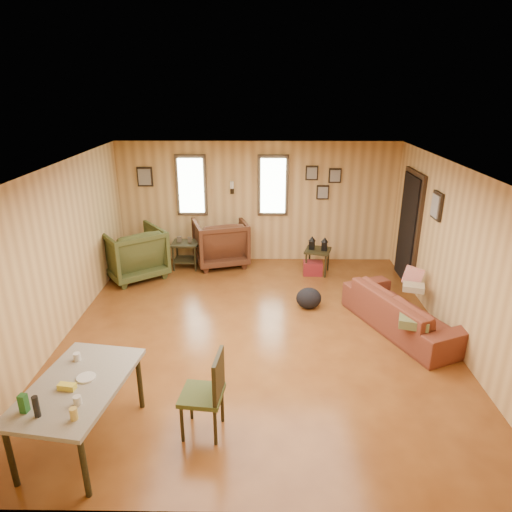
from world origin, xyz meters
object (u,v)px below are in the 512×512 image
Objects in this scene: side_table at (318,248)px; dining_table at (77,390)px; recliner_brown at (220,240)px; recliner_green at (133,251)px; end_table at (186,250)px; sofa at (404,305)px.

dining_table reaches higher than side_table.
recliner_brown is 1.39× the size of side_table.
side_table is at bearing 146.86° from recliner_green.
recliner_green is at bearing 6.84° from recliner_brown.
dining_table is (-0.30, -4.72, 0.28)m from end_table.
dining_table is (-3.87, -2.34, 0.25)m from sofa.
side_table is at bearing 66.13° from dining_table.
dining_table is at bearing 62.28° from recliner_brown.
recliner_green is 1.61× the size of end_table.
recliner_brown is 1.70m from recliner_green.
sofa is 4.53m from dining_table.
side_table is (2.56, -0.24, 0.14)m from end_table.
recliner_brown reaches higher than dining_table.
recliner_brown is at bearing 166.64° from recliner_green.
sofa is at bearing 121.64° from recliner_brown.
sofa is 3.90m from recliner_brown.
recliner_green is at bearing -152.49° from end_table.
recliner_green is 3.46m from side_table.
recliner_green is 4.30m from dining_table.
dining_table reaches higher than end_table.
sofa is at bearing 119.95° from recliner_green.
end_table is at bearing 32.72° from sofa.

